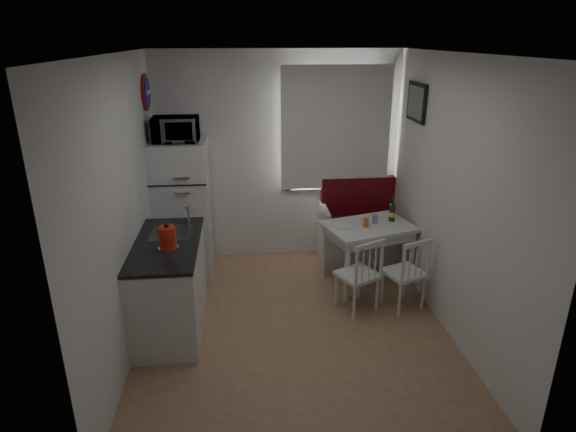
# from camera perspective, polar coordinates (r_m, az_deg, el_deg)

# --- Properties ---
(floor) EXTENTS (3.00, 3.50, 0.02)m
(floor) POSITION_cam_1_polar(r_m,az_deg,el_deg) (4.96, 0.62, -12.87)
(floor) COLOR #9D7253
(floor) RESTS_ON ground
(ceiling) EXTENTS (3.00, 3.50, 0.02)m
(ceiling) POSITION_cam_1_polar(r_m,az_deg,el_deg) (4.14, 0.76, 18.72)
(ceiling) COLOR white
(ceiling) RESTS_ON wall_back
(wall_back) EXTENTS (3.00, 0.02, 2.60)m
(wall_back) POSITION_cam_1_polar(r_m,az_deg,el_deg) (6.05, -1.16, 6.88)
(wall_back) COLOR white
(wall_back) RESTS_ON floor
(wall_front) EXTENTS (3.00, 0.02, 2.60)m
(wall_front) POSITION_cam_1_polar(r_m,az_deg,el_deg) (2.80, 4.69, -10.29)
(wall_front) COLOR white
(wall_front) RESTS_ON floor
(wall_left) EXTENTS (0.02, 3.50, 2.60)m
(wall_left) POSITION_cam_1_polar(r_m,az_deg,el_deg) (4.48, -18.77, 0.76)
(wall_left) COLOR white
(wall_left) RESTS_ON floor
(wall_right) EXTENTS (0.02, 3.50, 2.60)m
(wall_right) POSITION_cam_1_polar(r_m,az_deg,el_deg) (4.78, 18.88, 1.97)
(wall_right) COLOR white
(wall_right) RESTS_ON floor
(window) EXTENTS (1.22, 0.06, 1.47)m
(window) POSITION_cam_1_polar(r_m,az_deg,el_deg) (6.05, 5.57, 9.93)
(window) COLOR white
(window) RESTS_ON wall_back
(curtain) EXTENTS (1.35, 0.02, 1.50)m
(curtain) POSITION_cam_1_polar(r_m,az_deg,el_deg) (5.97, 5.71, 10.27)
(curtain) COLOR white
(curtain) RESTS_ON wall_back
(kitchen_counter) EXTENTS (0.62, 1.32, 1.16)m
(kitchen_counter) POSITION_cam_1_polar(r_m,az_deg,el_deg) (4.89, -13.81, -7.82)
(kitchen_counter) COLOR white
(kitchen_counter) RESTS_ON floor
(wall_sign) EXTENTS (0.03, 0.40, 0.40)m
(wall_sign) POSITION_cam_1_polar(r_m,az_deg,el_deg) (5.68, -16.37, 13.89)
(wall_sign) COLOR navy
(wall_sign) RESTS_ON wall_left
(picture_frame) EXTENTS (0.04, 0.52, 0.42)m
(picture_frame) POSITION_cam_1_polar(r_m,az_deg,el_deg) (5.60, 14.97, 12.90)
(picture_frame) COLOR black
(picture_frame) RESTS_ON wall_right
(bench) EXTENTS (1.45, 0.56, 1.04)m
(bench) POSITION_cam_1_polar(r_m,az_deg,el_deg) (6.34, 10.31, -1.89)
(bench) COLOR white
(bench) RESTS_ON floor
(dining_table) EXTENTS (1.11, 0.92, 0.72)m
(dining_table) POSITION_cam_1_polar(r_m,az_deg,el_deg) (5.57, 9.52, -1.83)
(dining_table) COLOR white
(dining_table) RESTS_ON floor
(chair_left) EXTENTS (0.51, 0.52, 0.44)m
(chair_left) POSITION_cam_1_polar(r_m,az_deg,el_deg) (4.98, 8.54, -6.20)
(chair_left) COLOR white
(chair_left) RESTS_ON floor
(chair_right) EXTENTS (0.49, 0.48, 0.44)m
(chair_right) POSITION_cam_1_polar(r_m,az_deg,el_deg) (5.13, 14.00, -5.88)
(chair_right) COLOR white
(chair_right) RESTS_ON floor
(fridge) EXTENTS (0.65, 0.65, 1.61)m
(fridge) POSITION_cam_1_polar(r_m,az_deg,el_deg) (5.88, -12.38, 0.97)
(fridge) COLOR white
(fridge) RESTS_ON floor
(microwave) EXTENTS (0.51, 0.34, 0.28)m
(microwave) POSITION_cam_1_polar(r_m,az_deg,el_deg) (5.60, -13.17, 9.97)
(microwave) COLOR white
(microwave) RESTS_ON fridge
(kettle) EXTENTS (0.19, 0.19, 0.25)m
(kettle) POSITION_cam_1_polar(r_m,az_deg,el_deg) (4.48, -14.09, -2.50)
(kettle) COLOR red
(kettle) RESTS_ON kitchen_counter
(wine_bottle) EXTENTS (0.07, 0.07, 0.29)m
(wine_bottle) POSITION_cam_1_polar(r_m,az_deg,el_deg) (5.66, 12.27, 0.78)
(wine_bottle) COLOR #123A19
(wine_bottle) RESTS_ON dining_table
(drinking_glass_orange) EXTENTS (0.06, 0.06, 0.10)m
(drinking_glass_orange) POSITION_cam_1_polar(r_m,az_deg,el_deg) (5.46, 9.22, -0.77)
(drinking_glass_orange) COLOR orange
(drinking_glass_orange) RESTS_ON dining_table
(drinking_glass_blue) EXTENTS (0.06, 0.06, 0.10)m
(drinking_glass_blue) POSITION_cam_1_polar(r_m,az_deg,el_deg) (5.58, 10.26, -0.35)
(drinking_glass_blue) COLOR #6E8BBB
(drinking_glass_blue) RESTS_ON dining_table
(plate) EXTENTS (0.26, 0.26, 0.02)m
(plate) POSITION_cam_1_polar(r_m,az_deg,el_deg) (5.48, 6.49, -1.01)
(plate) COLOR white
(plate) RESTS_ON dining_table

